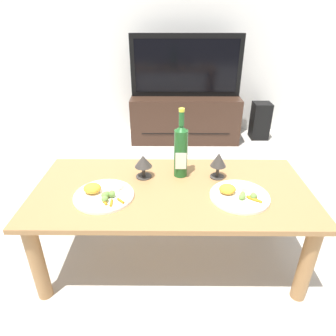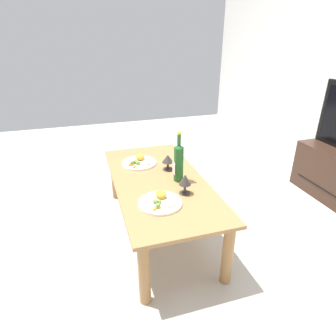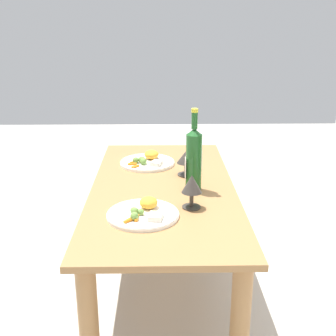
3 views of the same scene
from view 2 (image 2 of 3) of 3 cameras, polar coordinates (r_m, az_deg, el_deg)
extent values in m
plane|color=#B7B2A8|center=(2.38, -1.65, -12.23)|extent=(6.40, 6.40, 0.00)
cube|color=#9E7042|center=(2.14, -1.79, -2.61)|extent=(1.38, 0.65, 0.03)
cylinder|color=#9E7042|center=(2.75, -10.47, -1.78)|extent=(0.07, 0.07, 0.44)
cylinder|color=#9E7042|center=(1.74, -4.73, -19.98)|extent=(0.07, 0.07, 0.44)
cylinder|color=#9E7042|center=(2.84, 0.01, -0.41)|extent=(0.07, 0.07, 0.44)
cylinder|color=#9E7042|center=(1.88, 11.72, -16.33)|extent=(0.07, 0.07, 0.44)
cube|color=black|center=(2.95, 29.86, -4.75)|extent=(0.89, 0.01, 0.01)
cylinder|color=#1E5923|center=(2.07, 2.11, 0.76)|extent=(0.07, 0.07, 0.26)
cone|color=#1E5923|center=(2.02, 2.18, 4.40)|extent=(0.07, 0.07, 0.03)
cylinder|color=#1E5923|center=(2.00, 2.20, 5.70)|extent=(0.03, 0.03, 0.07)
cylinder|color=yellow|center=(1.99, 2.22, 6.91)|extent=(0.03, 0.03, 0.02)
cube|color=silver|center=(2.07, 1.15, -0.01)|extent=(0.06, 0.00, 0.09)
cylinder|color=#38332D|center=(2.29, -0.04, -0.22)|extent=(0.08, 0.08, 0.01)
cylinder|color=#38332D|center=(2.28, -0.04, 0.50)|extent=(0.02, 0.02, 0.06)
cone|color=#38332D|center=(2.25, -0.04, 1.89)|extent=(0.09, 0.09, 0.06)
cylinder|color=#38332D|center=(1.96, 3.32, -4.92)|extent=(0.08, 0.08, 0.01)
cylinder|color=#38332D|center=(1.94, 3.35, -4.06)|extent=(0.02, 0.02, 0.06)
cone|color=#38332D|center=(1.91, 3.40, -2.29)|extent=(0.08, 0.08, 0.07)
cylinder|color=white|center=(2.40, -5.71, 0.97)|extent=(0.29, 0.29, 0.01)
torus|color=white|center=(2.40, -5.72, 1.15)|extent=(0.28, 0.28, 0.01)
ellipsoid|color=orange|center=(2.44, -5.52, 2.19)|extent=(0.08, 0.08, 0.05)
cube|color=beige|center=(2.36, -4.29, 1.00)|extent=(0.08, 0.07, 0.02)
cylinder|color=orange|center=(2.37, -7.27, 0.87)|extent=(0.04, 0.05, 0.01)
cylinder|color=orange|center=(2.34, -7.30, 0.54)|extent=(0.01, 0.05, 0.01)
cylinder|color=orange|center=(2.30, -6.69, 0.19)|extent=(0.04, 0.04, 0.01)
sphere|color=olive|center=(2.37, -6.41, 1.28)|extent=(0.03, 0.03, 0.03)
sphere|color=olive|center=(2.36, -7.07, 1.12)|extent=(0.03, 0.03, 0.03)
sphere|color=olive|center=(2.35, -5.97, 1.02)|extent=(0.03, 0.03, 0.03)
sphere|color=olive|center=(2.37, -6.26, 1.25)|extent=(0.03, 0.03, 0.03)
sphere|color=olive|center=(2.37, -5.99, 1.16)|extent=(0.03, 0.03, 0.03)
cylinder|color=white|center=(1.84, -1.55, -6.93)|extent=(0.28, 0.28, 0.01)
torus|color=white|center=(1.84, -1.55, -6.72)|extent=(0.28, 0.28, 0.01)
ellipsoid|color=orange|center=(1.88, -1.40, -5.23)|extent=(0.08, 0.07, 0.04)
cube|color=beige|center=(1.80, 0.40, -7.06)|extent=(0.07, 0.06, 0.02)
cylinder|color=orange|center=(1.77, -2.46, -8.00)|extent=(0.04, 0.04, 0.01)
cylinder|color=orange|center=(1.78, -2.38, -7.67)|extent=(0.05, 0.04, 0.01)
cylinder|color=orange|center=(1.79, -1.76, -7.55)|extent=(0.05, 0.02, 0.01)
sphere|color=olive|center=(1.78, -1.98, -7.40)|extent=(0.03, 0.03, 0.03)
sphere|color=olive|center=(1.82, -2.63, -6.57)|extent=(0.03, 0.03, 0.03)
sphere|color=olive|center=(1.82, -1.67, -6.66)|extent=(0.03, 0.03, 0.03)
sphere|color=olive|center=(1.82, -2.40, -6.63)|extent=(0.03, 0.03, 0.03)
camera|label=1|loc=(2.01, -41.20, 13.78)|focal=31.86mm
camera|label=3|loc=(0.54, 70.22, -20.60)|focal=47.43mm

